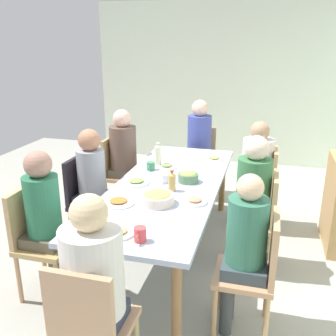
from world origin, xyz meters
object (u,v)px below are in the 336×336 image
Objects in this scene: person_3 at (45,213)px; plate_5 at (214,159)px; person_0 at (94,278)px; cup_3 at (91,218)px; plate_4 at (195,201)px; cup_2 at (164,178)px; person_4 at (124,152)px; person_7 at (93,178)px; chair_3 at (37,236)px; bowl_0 at (188,177)px; chair_0 at (90,325)px; chair_1 at (261,216)px; cup_0 at (140,234)px; plate_3 at (118,202)px; dining_table at (168,190)px; plate_0 at (167,166)px; person_1 at (252,191)px; bottle_1 at (158,155)px; chair_6 at (263,184)px; plate_1 at (119,232)px; chair_7 at (86,196)px; bowl_1 at (157,198)px; person_2 at (199,140)px; person_6 at (256,165)px; bottle_0 at (172,181)px; chair_4 at (118,170)px; person_5 at (244,242)px; plate_2 at (136,182)px; chair_2 at (200,157)px; chair_5 at (256,268)px.

person_3 is 5.81× the size of plate_5.
person_0 is 9.87× the size of cup_3.
cup_2 is at bearing -136.43° from plate_4.
person_4 is 0.83m from person_7.
bowl_0 is at bearing 132.23° from chair_3.
person_4 is at bearing -162.86° from chair_0.
chair_1 reaches higher than cup_0.
plate_3 is (-0.29, 0.58, 0.24)m from chair_3.
plate_0 reaches higher than dining_table.
chair_0 is 1.80m from person_1.
chair_6 is at bearing 108.28° from bottle_1.
plate_1 is 1.70× the size of cup_3.
plate_5 is at bearing 145.57° from chair_3.
person_4 reaches higher than plate_0.
chair_6 and chair_7 have the same top height.
bowl_1 reaches higher than plate_1.
cup_2 is (0.81, -0.89, 0.26)m from chair_6.
person_6 is at bearing 47.02° from person_2.
plate_5 is 1.33m from bowl_1.
person_2 reaches higher than bottle_0.
person_7 is at bearing -153.84° from person_0.
person_2 reaches higher than cup_2.
person_5 is at bearing 43.96° from chair_4.
person_5 reaches higher than plate_1.
cup_2 is at bearing 163.23° from cup_3.
bowl_0 is (-0.63, 0.43, 0.04)m from plate_3.
person_3 is at bearing -62.61° from chair_1.
plate_5 is at bearing -91.17° from chair_6.
plate_5 is at bearing 124.60° from bottle_1.
person_7 is 4.92× the size of plate_2.
person_1 is at bearing -0.06° from person_6.
person_2 is at bearing 160.30° from chair_3.
person_4 is (-0.83, -0.76, 0.08)m from dining_table.
chair_3 is at bearing -67.25° from bowl_1.
person_5 is 5.62× the size of plate_5.
plate_4 is at bearing 42.13° from person_4.
person_7 is 1.14m from plate_4.
chair_1 is 0.85m from person_5.
chair_3 is at bearing -44.02° from person_6.
chair_3 is 2.37m from chair_6.
plate_0 is 0.84× the size of bottle_1.
person_1 is 5.89× the size of plate_0.
plate_0 is (-0.44, 0.71, 0.24)m from chair_7.
bowl_0 is (1.53, 0.17, 0.27)m from chair_2.
chair_1 is (-1.53, 0.85, -0.24)m from person_0.
chair_4 is 3.70× the size of plate_2.
chair_5 is (0.00, 1.69, 0.00)m from chair_3.
person_2 is 1.42× the size of chair_7.
chair_6 is at bearing 132.18° from cup_2.
bowl_1 is (-1.07, 0.04, 0.03)m from person_0.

